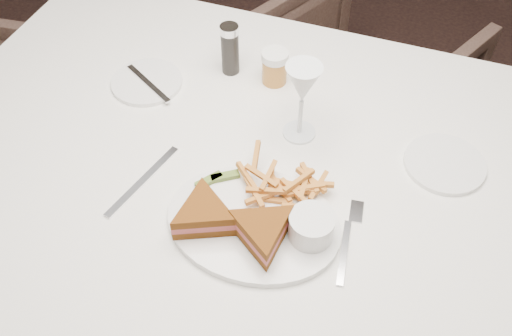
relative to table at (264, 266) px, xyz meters
The scene contains 4 objects.
ground 0.39m from the table, 155.58° to the right, with size 5.00×5.00×0.00m, color black.
table is the anchor object (origin of this frame).
chair_far 0.82m from the table, 91.22° to the left, with size 0.62×0.58×0.63m, color #47332C.
table_setting 0.42m from the table, 66.49° to the right, with size 0.83×0.57×0.18m.
Camera 1 is at (0.37, -0.65, 1.60)m, focal length 40.00 mm.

